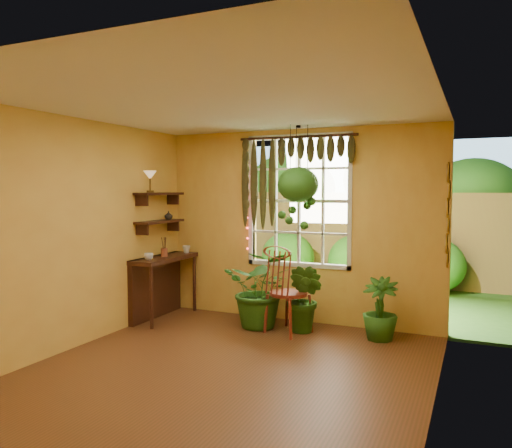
{
  "coord_description": "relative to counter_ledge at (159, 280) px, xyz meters",
  "views": [
    {
      "loc": [
        2.31,
        -4.36,
        1.86
      ],
      "look_at": [
        -0.16,
        1.15,
        1.44
      ],
      "focal_mm": 35.0,
      "sensor_mm": 36.0,
      "label": 1
    }
  ],
  "objects": [
    {
      "name": "floor",
      "position": [
        1.91,
        -1.6,
        -0.55
      ],
      "size": [
        4.5,
        4.5,
        0.0
      ],
      "primitive_type": "plane",
      "color": "brown",
      "rests_on": "ground"
    },
    {
      "name": "ceiling",
      "position": [
        1.91,
        -1.6,
        2.15
      ],
      "size": [
        4.5,
        4.5,
        0.0
      ],
      "primitive_type": "plane",
      "rotation": [
        3.14,
        0.0,
        0.0
      ],
      "color": "white",
      "rests_on": "wall_back"
    },
    {
      "name": "wall_back",
      "position": [
        1.91,
        0.65,
        0.8
      ],
      "size": [
        4.0,
        0.0,
        4.0
      ],
      "primitive_type": "plane",
      "rotation": [
        1.57,
        0.0,
        0.0
      ],
      "color": "#E6BA4E",
      "rests_on": "floor"
    },
    {
      "name": "wall_left",
      "position": [
        -0.09,
        -1.6,
        0.8
      ],
      "size": [
        0.0,
        4.5,
        4.5
      ],
      "primitive_type": "plane",
      "rotation": [
        1.57,
        0.0,
        1.57
      ],
      "color": "#E6BA4E",
      "rests_on": "floor"
    },
    {
      "name": "wall_right",
      "position": [
        3.91,
        -1.6,
        0.8
      ],
      "size": [
        0.0,
        4.5,
        4.5
      ],
      "primitive_type": "plane",
      "rotation": [
        1.57,
        0.0,
        -1.57
      ],
      "color": "#E6BA4E",
      "rests_on": "floor"
    },
    {
      "name": "window",
      "position": [
        1.91,
        0.68,
        1.15
      ],
      "size": [
        1.52,
        0.1,
        1.86
      ],
      "color": "white",
      "rests_on": "wall_back"
    },
    {
      "name": "valance_vine",
      "position": [
        1.82,
        0.56,
        1.73
      ],
      "size": [
        1.7,
        0.12,
        1.1
      ],
      "color": "#3A1C0F",
      "rests_on": "window"
    },
    {
      "name": "string_lights",
      "position": [
        1.15,
        0.59,
        1.2
      ],
      "size": [
        0.03,
        0.03,
        1.54
      ],
      "primitive_type": null,
      "color": "#FF2633",
      "rests_on": "window"
    },
    {
      "name": "wall_plates",
      "position": [
        3.89,
        0.19,
        1.0
      ],
      "size": [
        0.04,
        0.32,
        1.1
      ],
      "primitive_type": null,
      "color": "beige",
      "rests_on": "wall_right"
    },
    {
      "name": "counter_ledge",
      "position": [
        0.0,
        0.0,
        0.0
      ],
      "size": [
        0.4,
        1.2,
        0.9
      ],
      "color": "#3A1C0F",
      "rests_on": "floor"
    },
    {
      "name": "shelf_lower",
      "position": [
        0.03,
        0.0,
        0.85
      ],
      "size": [
        0.25,
        0.9,
        0.04
      ],
      "primitive_type": "cube",
      "color": "#3A1C0F",
      "rests_on": "wall_left"
    },
    {
      "name": "shelf_upper",
      "position": [
        0.03,
        0.0,
        1.25
      ],
      "size": [
        0.25,
        0.9,
        0.04
      ],
      "primitive_type": "cube",
      "color": "#3A1C0F",
      "rests_on": "wall_left"
    },
    {
      "name": "backyard",
      "position": [
        2.15,
        5.27,
        0.73
      ],
      "size": [
        14.0,
        10.0,
        12.0
      ],
      "color": "#295C1A",
      "rests_on": "ground"
    },
    {
      "name": "windsor_chair",
      "position": [
        1.98,
        0.01,
        -0.17
      ],
      "size": [
        0.63,
        0.65,
        1.32
      ],
      "rotation": [
        0.0,
        0.0,
        -0.35
      ],
      "color": "maroon",
      "rests_on": "floor"
    },
    {
      "name": "potted_plant_left",
      "position": [
        1.58,
        0.13,
        -0.03
      ],
      "size": [
        1.1,
        1.0,
        1.05
      ],
      "primitive_type": "imported",
      "rotation": [
        0.0,
        0.0,
        0.21
      ],
      "color": "#1C4913",
      "rests_on": "floor"
    },
    {
      "name": "potted_plant_mid",
      "position": [
        2.19,
        0.12,
        -0.1
      ],
      "size": [
        0.62,
        0.57,
        0.9
      ],
      "primitive_type": "imported",
      "rotation": [
        0.0,
        0.0,
        -0.41
      ],
      "color": "#1C4913",
      "rests_on": "floor"
    },
    {
      "name": "potted_plant_right",
      "position": [
        3.14,
        0.21,
        -0.16
      ],
      "size": [
        0.45,
        0.45,
        0.77
      ],
      "primitive_type": "imported",
      "rotation": [
        0.0,
        0.0,
        0.04
      ],
      "color": "#1C4913",
      "rests_on": "floor"
    },
    {
      "name": "hanging_basket",
      "position": [
        2.03,
        0.27,
        1.33
      ],
      "size": [
        0.54,
        0.54,
        1.38
      ],
      "color": "black",
      "rests_on": "ceiling"
    },
    {
      "name": "cup_a",
      "position": [
        0.13,
        -0.41,
        0.4
      ],
      "size": [
        0.13,
        0.13,
        0.1
      ],
      "primitive_type": "imported",
      "rotation": [
        0.0,
        0.0,
        -0.02
      ],
      "color": "silver",
      "rests_on": "counter_ledge"
    },
    {
      "name": "cup_b",
      "position": [
        0.19,
        0.46,
        0.4
      ],
      "size": [
        0.15,
        0.15,
        0.11
      ],
      "primitive_type": "imported",
      "rotation": [
        0.0,
        0.0,
        -0.35
      ],
      "color": "beige",
      "rests_on": "counter_ledge"
    },
    {
      "name": "brush_jar",
      "position": [
        0.11,
        -0.01,
        0.49
      ],
      "size": [
        0.1,
        0.1,
        0.35
      ],
      "color": "brown",
      "rests_on": "counter_ledge"
    },
    {
      "name": "shelf_vase",
      "position": [
        0.04,
        0.22,
        0.93
      ],
      "size": [
        0.16,
        0.16,
        0.12
      ],
      "primitive_type": "imported",
      "rotation": [
        0.0,
        0.0,
        0.41
      ],
      "color": "#B2AD99",
      "rests_on": "shelf_lower"
    },
    {
      "name": "tiffany_lamp",
      "position": [
        0.05,
        -0.24,
        1.49
      ],
      "size": [
        0.18,
        0.18,
        0.3
      ],
      "color": "brown",
      "rests_on": "shelf_upper"
    }
  ]
}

